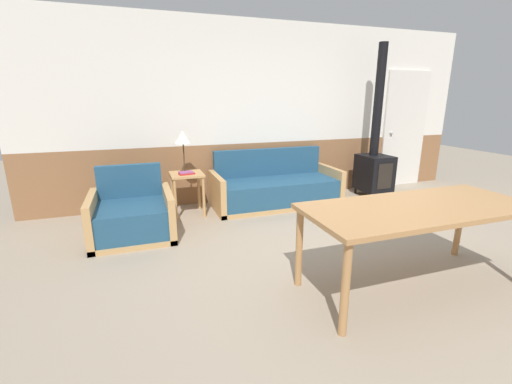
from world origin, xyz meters
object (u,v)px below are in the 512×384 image
Objects in this scene: table_lamp at (183,139)px; dining_table at (419,214)px; side_table at (187,182)px; armchair at (132,217)px; wood_stove at (375,159)px; couch at (276,189)px.

table_lamp reaches higher than dining_table.
armchair is at bearing -141.80° from side_table.
wood_stove is at bearing -5.48° from armchair.
couch reaches higher than dining_table.
side_table is 0.25× the size of wood_stove.
couch is at bearing 94.70° from dining_table.
couch reaches higher than side_table.
side_table is at bearing 24.86° from armchair.
wood_stove reaches higher than couch.
armchair is 0.47× the size of dining_table.
couch is 0.98× the size of dining_table.
wood_stove is (3.05, -0.05, 0.15)m from side_table.
couch is at bearing 177.62° from wood_stove.
dining_table is (0.21, -2.58, 0.42)m from couch.
dining_table is (2.28, -1.99, 0.43)m from armchair.
dining_table is at bearing -58.93° from side_table.
wood_stove reaches higher than table_lamp.
dining_table reaches higher than side_table.
dining_table is at bearing -85.30° from couch.
couch is 2.08× the size of armchair.
couch is 1.35m from side_table.
side_table is 3.00m from dining_table.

